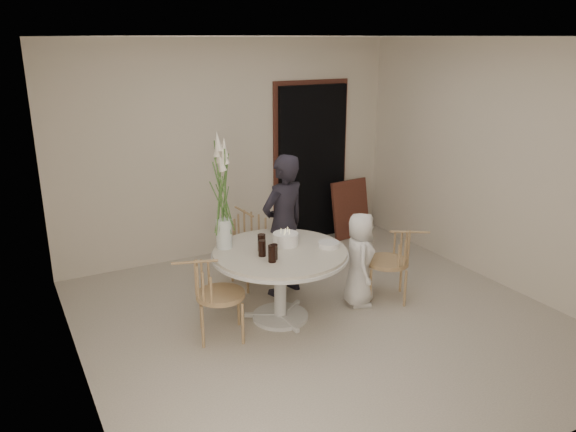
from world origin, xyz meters
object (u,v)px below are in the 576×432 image
chair_right (398,255)px  table (280,261)px  chair_far (249,237)px  flower_vase (223,194)px  chair_left (208,287)px  girl (284,226)px  birthday_cake (286,239)px  boy (360,259)px

chair_right → table: bearing=-66.2°
chair_far → flower_vase: flower_vase is taller
flower_vase → table: bearing=-36.0°
chair_left → girl: girl is taller
table → chair_left: (-0.75, -0.01, -0.11)m
chair_far → chair_left: chair_far is taller
chair_far → girl: (0.19, -0.48, 0.24)m
girl → birthday_cake: (-0.20, -0.41, 0.02)m
chair_right → girl: (-0.99, 0.71, 0.27)m
chair_far → birthday_cake: size_ratio=3.25×
girl → flower_vase: size_ratio=1.35×
chair_right → boy: size_ratio=0.78×
chair_far → birthday_cake: birthday_cake is taller
table → chair_right: (1.30, -0.19, -0.11)m
boy → flower_vase: 1.59m
chair_far → girl: size_ratio=0.53×
chair_left → chair_right: bearing=-77.5°
chair_left → chair_far: bearing=-23.4°
chair_far → chair_right: bearing=-49.0°
table → girl: (0.31, 0.52, 0.16)m
chair_far → chair_left: (-0.88, -1.01, -0.02)m
chair_right → birthday_cake: (-1.18, 0.30, 0.29)m
birthday_cake → chair_far: bearing=89.7°
chair_left → flower_vase: flower_vase is taller
chair_far → chair_left: bearing=-134.6°
table → chair_left: bearing=-178.9°
chair_left → boy: boy is taller
birthday_cake → boy: bearing=-15.0°
chair_far → table: bearing=-100.7°
boy → birthday_cake: (-0.76, 0.20, 0.29)m
chair_right → chair_left: 2.06m
chair_right → boy: boy is taller
chair_right → birthday_cake: size_ratio=3.09×
chair_far → boy: boy is taller
chair_right → boy: 0.43m
chair_left → birthday_cake: size_ratio=3.12×
chair_left → girl: 1.22m
chair_right → boy: (-0.42, 0.10, -0.01)m
chair_right → girl: 1.25m
chair_far → boy: (0.76, -1.09, -0.03)m
chair_far → chair_right: size_ratio=1.05×
table → chair_far: bearing=83.0°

